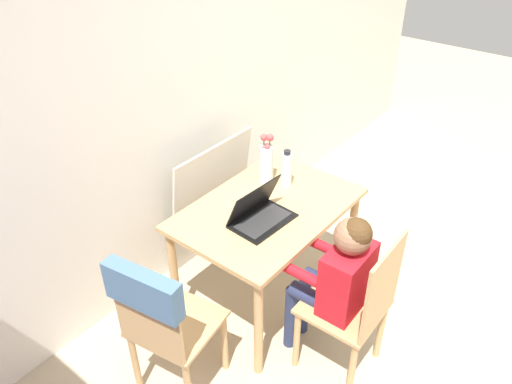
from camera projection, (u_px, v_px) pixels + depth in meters
wall_back at (178, 91)px, 3.00m from camera, size 6.40×0.05×2.50m
dining_table at (268, 220)px, 2.96m from camera, size 1.08×0.74×0.73m
chair_occupied at (356, 307)px, 2.59m from camera, size 0.41×0.41×0.93m
chair_spare at (158, 313)px, 2.36m from camera, size 0.49×0.46×0.94m
person_seated at (338, 273)px, 2.56m from camera, size 0.32×0.43×1.02m
laptop at (259, 212)px, 2.78m from camera, size 0.37×0.25×0.22m
flower_vase at (266, 161)px, 3.06m from camera, size 0.09×0.09×0.33m
water_bottle at (287, 169)px, 3.04m from camera, size 0.07×0.07×0.25m
cardboard_panel at (211, 200)px, 3.45m from camera, size 0.73×0.14×0.89m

